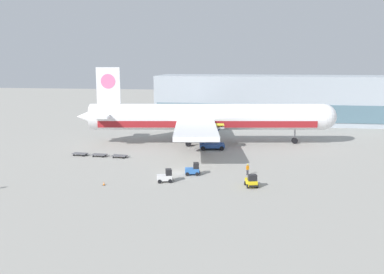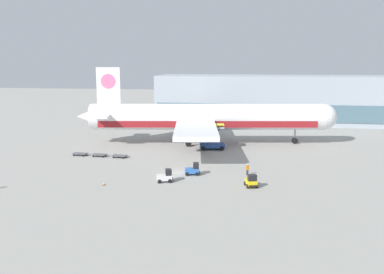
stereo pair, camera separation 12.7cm
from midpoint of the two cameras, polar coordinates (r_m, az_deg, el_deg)
name	(u,v)px [view 2 (the right image)]	position (r m, az deg, el deg)	size (l,w,h in m)	color
ground_plane	(178,173)	(71.65, -1.82, -4.78)	(400.00, 400.00, 0.00)	#9E9B93
terminal_building	(309,100)	(132.20, 15.31, 4.84)	(90.00, 18.20, 14.00)	#9EA8B2
airplane_main	(204,118)	(95.50, 1.60, 2.57)	(57.80, 48.66, 17.00)	white
scissor_lift_loader	(212,140)	(90.07, 2.74, -0.36)	(5.60, 4.05, 5.31)	#284C99
baggage_tug_foreground	(193,170)	(70.15, 0.20, -4.36)	(2.66, 2.01, 2.00)	#2D66B7
baggage_tug_mid	(165,176)	(66.25, -3.50, -5.26)	(2.75, 2.23, 2.00)	silver
baggage_tug_far	(251,181)	(64.16, 7.97, -5.86)	(2.16, 2.72, 2.00)	yellow
baggage_dolly_lead	(80,154)	(87.03, -14.66, -2.16)	(3.75, 1.72, 0.48)	#56565B
baggage_dolly_second	(100,155)	(85.25, -12.19, -2.31)	(3.75, 1.72, 0.48)	#56565B
baggage_dolly_third	(120,156)	(83.57, -9.59, -2.47)	(3.75, 1.72, 0.48)	#56565B
ground_crew_near	(247,168)	(70.57, 7.46, -4.17)	(0.49, 0.38, 1.85)	black
traffic_cone_near	(104,183)	(65.93, -11.63, -6.09)	(0.40, 0.40, 0.54)	black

